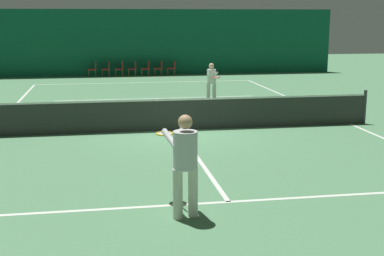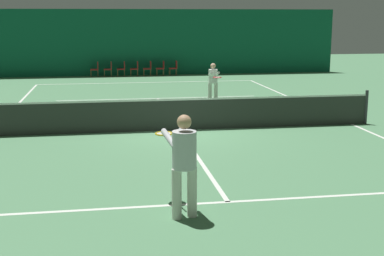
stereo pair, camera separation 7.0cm
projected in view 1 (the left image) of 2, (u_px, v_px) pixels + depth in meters
name	position (u px, v px, depth m)	size (l,w,h in m)	color
ground_plane	(178.00, 130.00, 15.98)	(60.00, 60.00, 0.00)	#4C7F56
backdrop_curtain	(139.00, 42.00, 30.55)	(23.00, 0.12, 3.74)	#0F5138
court_line_baseline_far	(145.00, 82.00, 27.46)	(11.00, 0.10, 0.00)	silver
court_line_service_far	(156.00, 98.00, 22.15)	(8.25, 0.10, 0.00)	silver
court_line_service_near	(229.00, 202.00, 9.80)	(8.25, 0.10, 0.00)	silver
court_line_sideline_right	(350.00, 124.00, 16.89)	(0.10, 23.80, 0.00)	silver
court_line_centre	(178.00, 130.00, 15.98)	(0.10, 12.80, 0.00)	silver
tennis_net	(178.00, 113.00, 15.87)	(12.00, 0.10, 1.07)	#2D332D
player_near	(184.00, 158.00, 8.87)	(0.66, 1.44, 1.77)	beige
player_far	(212.00, 80.00, 21.05)	(0.40, 1.30, 1.53)	beige
courtside_chair_0	(93.00, 68.00, 29.87)	(0.44, 0.44, 0.84)	brown
courtside_chair_1	(107.00, 68.00, 29.99)	(0.44, 0.44, 0.84)	brown
courtside_chair_2	(120.00, 68.00, 30.12)	(0.44, 0.44, 0.84)	brown
courtside_chair_3	(133.00, 68.00, 30.24)	(0.44, 0.44, 0.84)	brown
courtside_chair_4	(146.00, 67.00, 30.36)	(0.44, 0.44, 0.84)	brown
courtside_chair_5	(159.00, 67.00, 30.48)	(0.44, 0.44, 0.84)	brown
courtside_chair_6	(172.00, 67.00, 30.60)	(0.44, 0.44, 0.84)	brown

